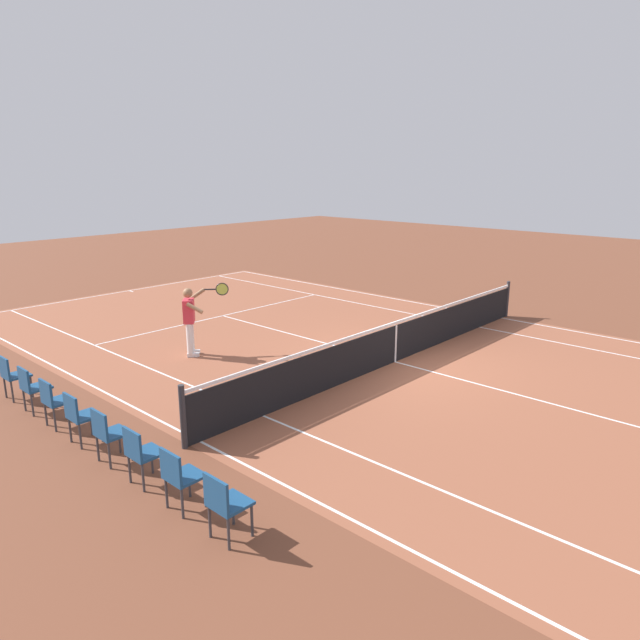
# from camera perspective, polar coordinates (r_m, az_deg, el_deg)

# --- Properties ---
(ground_plane) EXTENTS (60.00, 60.00, 0.00)m
(ground_plane) POSITION_cam_1_polar(r_m,az_deg,el_deg) (13.59, 7.38, -4.11)
(ground_plane) COLOR brown
(court_slab) EXTENTS (24.20, 11.40, 0.00)m
(court_slab) POSITION_cam_1_polar(r_m,az_deg,el_deg) (13.59, 7.38, -4.11)
(court_slab) COLOR #935138
(court_slab) RESTS_ON ground_plane
(court_line_markings) EXTENTS (23.85, 11.05, 0.01)m
(court_line_markings) POSITION_cam_1_polar(r_m,az_deg,el_deg) (13.58, 7.38, -4.10)
(court_line_markings) COLOR white
(court_line_markings) RESTS_ON ground_plane
(tennis_net) EXTENTS (0.10, 11.70, 1.08)m
(tennis_net) POSITION_cam_1_polar(r_m,az_deg,el_deg) (13.44, 7.45, -2.13)
(tennis_net) COLOR #2D2D33
(tennis_net) RESTS_ON ground_plane
(tennis_player_near) EXTENTS (0.75, 1.15, 1.70)m
(tennis_player_near) POSITION_cam_1_polar(r_m,az_deg,el_deg) (14.02, -12.65, 0.21)
(tennis_player_near) COLOR white
(tennis_player_near) RESTS_ON ground_plane
(tennis_ball) EXTENTS (0.07, 0.07, 0.07)m
(tennis_ball) POSITION_cam_1_polar(r_m,az_deg,el_deg) (13.58, -3.50, -3.87)
(tennis_ball) COLOR #CCE01E
(tennis_ball) RESTS_ON ground_plane
(spectator_chair_0) EXTENTS (0.44, 0.44, 0.88)m
(spectator_chair_0) POSITION_cam_1_polar(r_m,az_deg,el_deg) (7.30, -9.41, -17.28)
(spectator_chair_0) COLOR #38383D
(spectator_chair_0) RESTS_ON ground_plane
(spectator_chair_1) EXTENTS (0.44, 0.44, 0.88)m
(spectator_chair_1) POSITION_cam_1_polar(r_m,az_deg,el_deg) (7.97, -13.72, -14.59)
(spectator_chair_1) COLOR #38383D
(spectator_chair_1) RESTS_ON ground_plane
(spectator_chair_2) EXTENTS (0.44, 0.44, 0.88)m
(spectator_chair_2) POSITION_cam_1_polar(r_m,az_deg,el_deg) (8.68, -17.27, -12.28)
(spectator_chair_2) COLOR #38383D
(spectator_chair_2) RESTS_ON ground_plane
(spectator_chair_3) EXTENTS (0.44, 0.44, 0.88)m
(spectator_chair_3) POSITION_cam_1_polar(r_m,az_deg,el_deg) (9.44, -20.21, -10.29)
(spectator_chair_3) COLOR #38383D
(spectator_chair_3) RESTS_ON ground_plane
(spectator_chair_4) EXTENTS (0.44, 0.44, 0.88)m
(spectator_chair_4) POSITION_cam_1_polar(r_m,az_deg,el_deg) (10.22, -22.68, -8.57)
(spectator_chair_4) COLOR #38383D
(spectator_chair_4) RESTS_ON ground_plane
(spectator_chair_5) EXTENTS (0.44, 0.44, 0.88)m
(spectator_chair_5) POSITION_cam_1_polar(r_m,az_deg,el_deg) (11.03, -24.78, -7.10)
(spectator_chair_5) COLOR #38383D
(spectator_chair_5) RESTS_ON ground_plane
(spectator_chair_6) EXTENTS (0.44, 0.44, 0.88)m
(spectator_chair_6) POSITION_cam_1_polar(r_m,az_deg,el_deg) (11.85, -26.58, -5.82)
(spectator_chair_6) COLOR #38383D
(spectator_chair_6) RESTS_ON ground_plane
(spectator_chair_7) EXTENTS (0.44, 0.44, 0.88)m
(spectator_chair_7) POSITION_cam_1_polar(r_m,az_deg,el_deg) (12.69, -28.13, -4.70)
(spectator_chair_7) COLOR #38383D
(spectator_chair_7) RESTS_ON ground_plane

